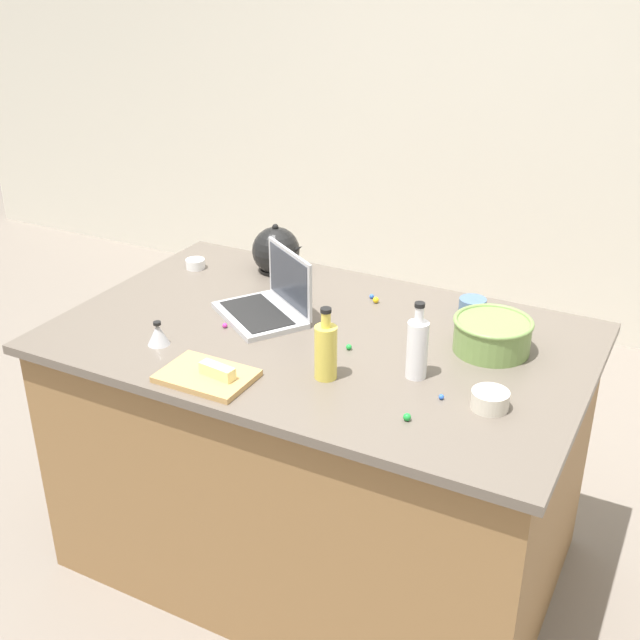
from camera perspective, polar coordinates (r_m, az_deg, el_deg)
The scene contains 22 objects.
ground_plane at distance 3.06m, azimuth -0.00°, elevation -16.21°, with size 12.00×12.00×0.00m, color slate.
wall_back at distance 4.48m, azimuth 14.14°, elevation 15.46°, with size 8.00×0.10×2.60m, color beige.
island_counter at distance 2.78m, azimuth -0.00°, elevation -9.29°, with size 1.68×1.05×0.90m.
laptop at distance 2.66m, azimuth -3.63°, elevation 1.25°, with size 0.38×0.36×0.22m.
mixing_bowl_large at distance 2.48m, azimuth 12.20°, elevation -1.01°, with size 0.24×0.24×0.11m.
bottle_oil at distance 2.26m, azimuth 0.41°, elevation -2.18°, with size 0.07×0.07×0.22m.
bottle_vinegar at distance 2.28m, azimuth 6.96°, elevation -1.97°, with size 0.06×0.06×0.23m.
kettle at distance 3.01m, azimuth -3.15°, elevation 4.93°, with size 0.21×0.18×0.20m.
cutting_board at distance 2.32m, azimuth -8.09°, elevation -3.99°, with size 0.26×0.19×0.02m, color tan.
butter_stick_left at distance 2.28m, azimuth -7.35°, elevation -3.63°, with size 0.11×0.04×0.04m, color #F4E58C.
ramekin_small at distance 2.74m, azimuth 10.84°, elevation 1.06°, with size 0.09×0.09×0.05m, color slate.
ramekin_medium at distance 2.20m, azimuth 12.05°, elevation -5.60°, with size 0.10×0.10×0.05m, color beige.
ramekin_wide at distance 3.09m, azimuth -8.89°, elevation 3.99°, with size 0.07×0.07×0.04m, color white.
kitchen_timer at distance 2.52m, azimuth -11.50°, elevation -0.97°, with size 0.07×0.07×0.08m.
candy_1 at distance 2.12m, azimuth 6.24°, elevation -6.91°, with size 0.02×0.02×0.02m, color green.
candy_2 at distance 2.53m, azimuth -3.88°, elevation -1.08°, with size 0.02×0.02×0.02m, color orange.
candy_3 at distance 2.45m, azimuth 2.08°, elevation -1.94°, with size 0.02×0.02×0.02m, color green.
candy_4 at distance 2.80m, azimuth 3.71°, elevation 1.70°, with size 0.02×0.02×0.02m, color blue.
candy_5 at distance 2.60m, azimuth -6.82°, elevation -0.39°, with size 0.02×0.02×0.02m, color #CC3399.
candy_6 at distance 2.47m, azimuth 11.20°, elevation -2.21°, with size 0.02×0.02×0.02m, color yellow.
candy_7 at distance 2.77m, azimuth 4.01°, elevation 1.44°, with size 0.02×0.02×0.02m, color yellow.
candy_8 at distance 2.22m, azimuth 8.66°, elevation -5.45°, with size 0.01×0.01×0.01m, color blue.
Camera 1 is at (1.05, -2.01, 2.05)m, focal length 44.78 mm.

